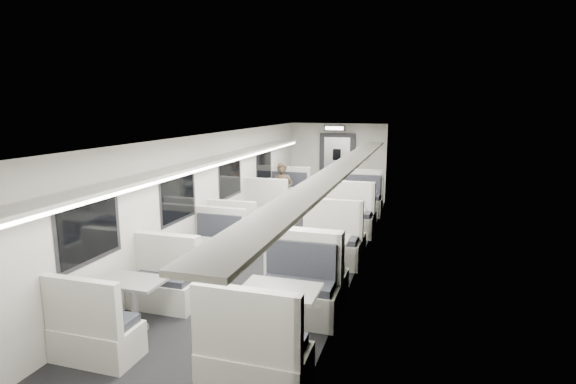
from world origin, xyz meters
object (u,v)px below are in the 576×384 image
Objects in this scene: exit_sign at (335,128)px; booth_right_b at (342,227)px; booth_left_a at (278,204)px; booth_left_d at (135,304)px; booth_right_a at (356,207)px; booth_right_c at (321,258)px; booth_right_d at (280,318)px; booth_left_b at (250,225)px; vestibule_door at (337,167)px; passenger at (282,192)px; booth_left_c at (198,261)px.

booth_right_b is at bearing -76.32° from exit_sign.
booth_left_d is at bearing -90.00° from booth_left_a.
booth_left_d is 6.73m from booth_right_a.
booth_right_c is (2.00, 2.37, 0.04)m from booth_left_d.
booth_right_d is at bearing 2.03° from booth_left_d.
booth_right_c reaches higher than booth_left_d.
booth_left_b is at bearing -90.00° from booth_left_a.
vestibule_door reaches higher than booth_right_a.
booth_right_d is at bearing -83.60° from vestibule_door.
passenger reaches higher than booth_left_d.
booth_left_d is 0.89× the size of booth_right_c.
booth_left_b is 2.68m from booth_right_c.
passenger is at bearing -105.49° from vestibule_door.
booth_right_b is 4.32m from booth_right_d.
booth_right_b is 1.02× the size of booth_right_c.
booth_left_a is 0.41m from passenger.
exit_sign reaches higher than booth_left_a.
booth_left_a is at bearing 90.00° from booth_left_c.
booth_right_a is at bearing 7.06° from passenger.
booth_left_a is 3.79× the size of exit_sign.
booth_left_a is 1.17× the size of booth_left_c.
booth_right_c is at bearing -69.76° from passenger.
booth_left_b is 3.32× the size of exit_sign.
exit_sign reaches higher than booth_left_d.
passenger is at bearing -45.90° from booth_left_a.
booth_right_d is at bearing -40.20° from booth_left_c.
booth_left_b is 0.92× the size of booth_right_c.
booth_right_b is (2.00, 2.63, 0.05)m from booth_left_c.
exit_sign reaches higher than passenger.
booth_right_a is 2.97m from exit_sign.
booth_right_a is at bearing 8.05° from booth_left_a.
booth_left_b is at bearing 138.16° from booth_right_c.
exit_sign is at bearing 77.03° from booth_left_b.
booth_left_a reaches higher than booth_right_a.
booth_left_b is 1.03× the size of booth_left_d.
booth_left_c is at bearing -90.00° from booth_left_b.
exit_sign is at bearing -90.00° from vestibule_door.
vestibule_door is at bearing 102.27° from booth_right_b.
booth_right_a is (2.00, 0.28, -0.01)m from booth_left_a.
passenger is at bearing 107.29° from booth_right_d.
vestibule_door is at bearing 96.40° from booth_right_d.
booth_right_c is at bearing -81.41° from vestibule_door.
booth_right_b is (2.00, 4.39, 0.05)m from booth_left_d.
booth_left_d is at bearing -90.00° from booth_left_c.
vestibule_door is (1.00, 4.83, 0.67)m from booth_left_b.
booth_right_c is (2.00, 0.61, 0.04)m from booth_left_c.
booth_right_d is 9.00m from vestibule_door.
booth_right_b reaches higher than booth_right_d.
booth_left_b reaches higher than booth_left_d.
booth_right_c is at bearing -90.00° from booth_right_a.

